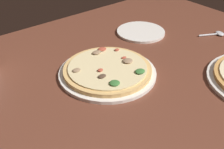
{
  "coord_description": "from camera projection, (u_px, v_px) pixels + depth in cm",
  "views": [
    {
      "loc": [
        40.14,
        47.36,
        51.32
      ],
      "look_at": [
        -1.98,
        -4.57,
        7.0
      ],
      "focal_mm": 46.03,
      "sensor_mm": 36.0,
      "label": 1
    }
  ],
  "objects": [
    {
      "name": "spoon",
      "position": [
        217.0,
        34.0,
        1.08
      ],
      "size": [
        9.83,
        6.61,
        1.0
      ],
      "color": "silver",
      "rests_on": "dining_table"
    },
    {
      "name": "pizza_main",
      "position": [
        108.0,
        71.0,
        0.85
      ],
      "size": [
        29.03,
        29.03,
        3.36
      ],
      "color": "silver",
      "rests_on": "dining_table"
    },
    {
      "name": "side_plate",
      "position": [
        141.0,
        32.0,
        1.09
      ],
      "size": [
        18.23,
        18.23,
        0.9
      ],
      "primitive_type": "cylinder",
      "color": "silver",
      "rests_on": "dining_table"
    },
    {
      "name": "dining_table",
      "position": [
        117.0,
        99.0,
        0.79
      ],
      "size": [
        150.0,
        110.0,
        4.0
      ],
      "primitive_type": "cube",
      "color": "brown",
      "rests_on": "ground"
    }
  ]
}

